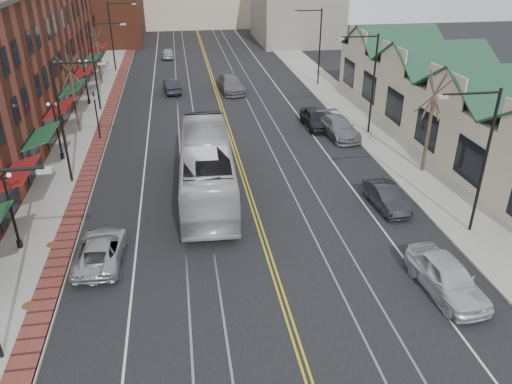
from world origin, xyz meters
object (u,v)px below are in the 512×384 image
object	(u,v)px
parked_suv	(101,250)
parked_car_a	(447,277)
parked_car_b	(386,197)
transit_bus	(206,166)
parked_car_c	(338,127)
parked_car_d	(315,119)

from	to	relation	value
parked_suv	parked_car_a	size ratio (longest dim) A/B	1.01
parked_car_a	parked_car_b	distance (m)	8.25
parked_car_b	transit_bus	bearing A→B (deg)	157.51
parked_suv	parked_car_a	xyz separation A→B (m)	(15.93, -5.02, 0.15)
transit_bus	parked_car_a	bearing A→B (deg)	132.55
parked_car_c	parked_car_b	bearing A→B (deg)	-100.32
parked_car_a	parked_car_d	world-z (taller)	parked_car_a
parked_suv	parked_car_c	world-z (taller)	parked_car_c
parked_suv	parked_car_b	distance (m)	16.70
parked_car_a	parked_car_b	xyz separation A→B (m)	(0.46, 8.23, -0.15)
parked_car_a	parked_car_c	xyz separation A→B (m)	(1.28, 20.53, -0.05)
transit_bus	parked_suv	bearing A→B (deg)	51.75
parked_car_c	parked_car_d	distance (m)	2.76
transit_bus	parked_car_a	world-z (taller)	transit_bus
parked_suv	parked_car_c	xyz separation A→B (m)	(17.21, 15.51, 0.10)
parked_car_a	parked_car_d	size ratio (longest dim) A/B	1.05
parked_car_c	parked_car_d	size ratio (longest dim) A/B	1.16
transit_bus	parked_car_a	distance (m)	15.62
transit_bus	parked_car_d	distance (m)	15.06
parked_suv	parked_car_c	size ratio (longest dim) A/B	0.91
transit_bus	parked_car_d	world-z (taller)	transit_bus
parked_car_c	parked_car_d	xyz separation A→B (m)	(-1.28, 2.44, 0.01)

